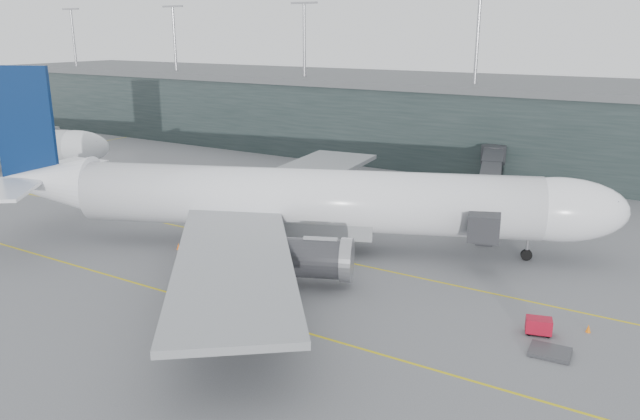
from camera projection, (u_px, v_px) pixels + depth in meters
The scene contains 17 objects.
ground at pixel (298, 238), 75.03m from camera, with size 320.00×320.00×0.00m, color slate.
taxiline_a at pixel (279, 248), 71.75m from camera, with size 160.00×0.25×0.02m, color gold.
taxiline_b at pixel (180, 296), 58.65m from camera, with size 160.00×0.25×0.02m, color gold.
taxiline_lead_main at pixel (404, 206), 88.88m from camera, with size 0.25×60.00×0.02m, color gold.
taxiline_lead_adj at pixel (50, 151), 129.11m from camera, with size 0.25×60.00×0.02m, color gold.
terminal at pixel (463, 119), 120.39m from camera, with size 240.00×36.00×29.00m.
main_aircraft at pixel (301, 201), 69.92m from camera, with size 69.14×63.80×20.26m.
jet_bridge at pixel (503, 179), 83.80m from camera, with size 13.94×43.52×6.38m.
gse_cart at pixel (539, 325), 51.12m from camera, with size 2.34×1.83×1.40m.
baggage_dolly at pixel (550, 352), 48.13m from camera, with size 3.05×2.44×0.30m, color #333438.
uld_a at pixel (315, 207), 85.21m from camera, with size 2.26×2.06×1.68m.
uld_b at pixel (332, 205), 85.63m from camera, with size 2.23×1.83×1.94m.
uld_c at pixel (348, 209), 84.02m from camera, with size 1.89×1.56×1.62m.
cone_nose at pixel (588, 328), 51.58m from camera, with size 0.42×0.42×0.68m, color orange.
cone_wing_stbd at pixel (258, 318), 53.40m from camera, with size 0.47×0.47×0.75m, color #D8430C.
cone_wing_port at pixel (394, 220), 80.82m from camera, with size 0.50×0.50×0.80m, color orange.
cone_tail at pixel (178, 246), 71.06m from camera, with size 0.47×0.47×0.75m, color #FA620D.
Camera 1 is at (39.53, -59.20, 24.09)m, focal length 35.00 mm.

